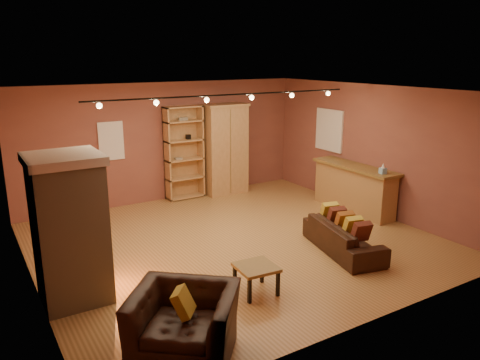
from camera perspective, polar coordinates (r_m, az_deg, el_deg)
floor at (r=8.86m, az=-0.50°, el=-7.55°), size 7.00×7.00×0.00m
ceiling at (r=8.21m, az=-0.55°, el=10.82°), size 7.00×7.00×0.00m
back_wall at (r=11.28m, az=-9.07°, el=4.59°), size 7.00×0.02×2.80m
left_wall at (r=7.33m, az=-24.70°, el=-2.21°), size 0.02×6.50×2.80m
right_wall at (r=10.61m, az=15.94°, el=3.56°), size 0.02×6.50×2.80m
fireplace at (r=6.93m, az=-19.99°, el=-5.64°), size 1.01×0.98×2.12m
back_window at (r=10.81m, az=-15.45°, el=4.61°), size 0.56×0.04×0.86m
bookcase at (r=11.37m, az=-6.96°, el=3.43°), size 0.92×0.36×2.25m
armoire at (r=11.70m, az=-1.86°, el=3.81°), size 1.11×0.63×2.25m
bar_counter at (r=10.74m, az=13.71°, el=-0.94°), size 0.59×2.18×1.04m
tissue_box at (r=10.01m, az=17.03°, el=1.24°), size 0.13×0.13×0.22m
right_window at (r=11.53m, az=10.82°, el=5.99°), size 0.05×0.90×1.00m
loveseat at (r=8.52m, az=12.50°, el=-6.16°), size 0.94×1.89×0.76m
armchair at (r=5.64m, az=-6.88°, el=-15.74°), size 1.41×1.36×1.04m
coffee_table at (r=6.95m, az=1.98°, el=-10.88°), size 0.60×0.60×0.42m
track_rail at (r=8.39m, az=-1.26°, el=10.13°), size 5.20×0.09×0.13m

